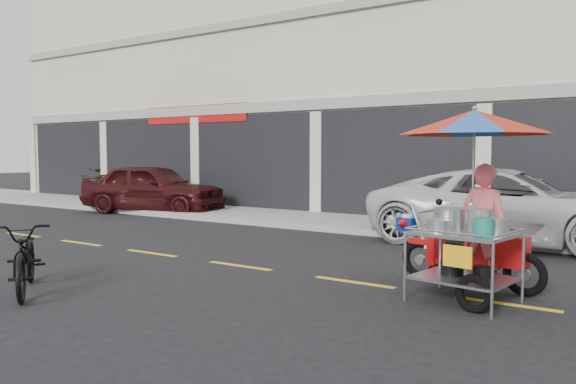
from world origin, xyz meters
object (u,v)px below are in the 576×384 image
Objects in this scene: maroon_sedan at (153,188)px; near_bicycle at (27,257)px; white_pickup at (509,207)px; food_vendor_rig at (475,178)px.

near_bicycle is at bearing -155.85° from maroon_sedan.
maroon_sedan is 9.54m from near_bicycle.
white_pickup is at bearing 6.43° from near_bicycle.
maroon_sedan is 1.84× the size of food_vendor_rig.
maroon_sedan is at bearing 74.13° from near_bicycle.
food_vendor_rig reaches higher than white_pickup.
food_vendor_rig is (10.62, -4.56, 0.73)m from maroon_sedan.
food_vendor_rig is (4.75, 2.95, 1.00)m from near_bicycle.
maroon_sedan is 2.44× the size of near_bicycle.
food_vendor_rig is at bearing -21.97° from near_bicycle.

